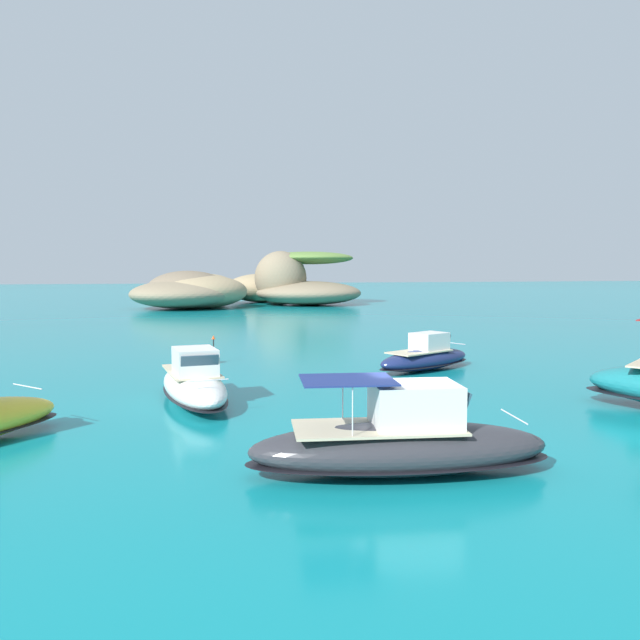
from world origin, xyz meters
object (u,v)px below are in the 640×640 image
islet_small (194,291)px  channel_buoy (214,357)px  motorboat_charcoal (401,443)px  motorboat_navy (425,357)px  motorboat_white (194,384)px  islet_large (292,284)px

islet_small → channel_buoy: bearing=-91.2°
motorboat_charcoal → motorboat_navy: motorboat_charcoal is taller
motorboat_white → motorboat_charcoal: (4.53, -9.49, 0.06)m
channel_buoy → motorboat_navy: bearing=-25.0°
islet_large → channel_buoy: islet_large is taller
islet_small → channel_buoy: 48.34m
motorboat_charcoal → channel_buoy: (-3.12, 18.93, -0.41)m
motorboat_navy → islet_large: bearing=85.2°
islet_large → islet_small: 14.53m
motorboat_white → islet_small: bearing=87.6°
motorboat_white → channel_buoy: motorboat_white is taller
islet_large → motorboat_white: bearing=-104.6°
motorboat_navy → channel_buoy: motorboat_navy is taller
motorboat_navy → channel_buoy: size_ratio=4.28×
islet_large → motorboat_white: 64.40m
motorboat_white → channel_buoy: (1.40, 9.44, -0.35)m
islet_large → channel_buoy: (-14.79, -52.86, -2.51)m
islet_small → channel_buoy: size_ratio=14.43×
motorboat_navy → channel_buoy: bearing=155.0°
islet_large → channel_buoy: size_ratio=14.18×
islet_large → motorboat_white: size_ratio=2.92×
islet_large → motorboat_charcoal: size_ratio=2.72×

